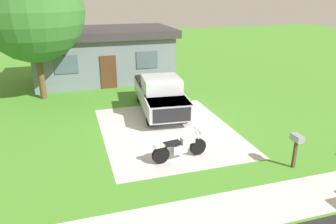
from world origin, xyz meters
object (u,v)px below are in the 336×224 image
(mailbox, at_px, (296,142))
(shade_tree, at_px, (32,10))
(motorcycle, at_px, (180,147))
(neighbor_house, at_px, (103,54))
(pickup_truck, at_px, (160,93))

(mailbox, xyz_separation_m, shade_tree, (-8.84, 11.06, 3.95))
(mailbox, height_order, shade_tree, shade_tree)
(motorcycle, relative_size, neighbor_house, 0.23)
(pickup_truck, distance_m, neighbor_house, 7.79)
(motorcycle, height_order, shade_tree, shade_tree)
(shade_tree, bearing_deg, neighbor_house, 41.46)
(pickup_truck, xyz_separation_m, shade_tree, (-5.91, 4.01, 3.97))
(pickup_truck, xyz_separation_m, mailbox, (2.93, -7.05, 0.03))
(pickup_truck, bearing_deg, mailbox, -67.43)
(mailbox, distance_m, neighbor_house, 15.37)
(mailbox, bearing_deg, pickup_truck, 112.57)
(mailbox, height_order, neighbor_house, neighbor_house)
(pickup_truck, distance_m, mailbox, 7.63)
(mailbox, xyz_separation_m, neighbor_house, (-4.90, 14.54, 0.81))
(neighbor_house, bearing_deg, shade_tree, -138.54)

